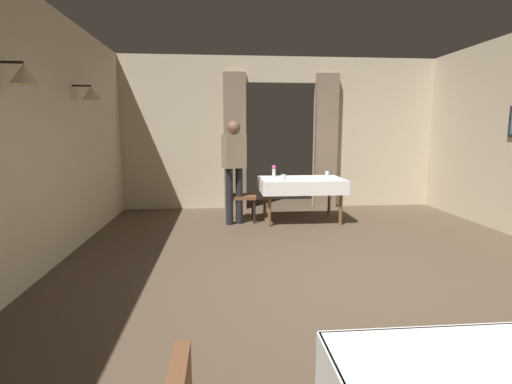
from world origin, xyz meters
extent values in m
plane|color=#4C3D2D|center=(0.00, 0.00, 0.00)|extent=(10.08, 10.08, 0.00)
cylinder|color=black|center=(-3.02, 0.00, 2.15)|extent=(0.24, 0.02, 0.02)
cone|color=beige|center=(-2.90, 0.00, 2.05)|extent=(0.26, 0.26, 0.18)
cylinder|color=black|center=(-3.02, 1.80, 2.15)|extent=(0.24, 0.02, 0.02)
cone|color=beige|center=(-2.90, 1.80, 2.05)|extent=(0.26, 0.26, 0.18)
cube|color=beige|center=(-1.95, 4.20, 1.50)|extent=(2.50, 0.12, 3.00)
cube|color=beige|center=(1.95, 4.20, 1.50)|extent=(2.50, 0.12, 3.00)
cube|color=beige|center=(0.00, 4.20, 2.75)|extent=(1.40, 0.12, 0.50)
cube|color=#7F6B56|center=(-0.92, 4.06, 1.34)|extent=(0.44, 0.14, 2.68)
cube|color=#7F6B56|center=(0.92, 4.06, 1.34)|extent=(0.44, 0.14, 2.68)
cube|color=white|center=(-0.04, -2.24, 0.59)|extent=(1.55, 0.02, 0.33)
cylinder|color=brown|center=(-0.42, 2.51, 0.35)|extent=(0.06, 0.06, 0.71)
cylinder|color=brown|center=(0.78, 2.51, 0.35)|extent=(0.06, 0.06, 0.71)
cylinder|color=brown|center=(-0.42, 3.21, 0.35)|extent=(0.06, 0.06, 0.71)
cylinder|color=brown|center=(0.78, 3.21, 0.35)|extent=(0.06, 0.06, 0.71)
cube|color=brown|center=(0.18, 2.86, 0.72)|extent=(1.35, 0.86, 0.03)
cube|color=white|center=(0.18, 2.86, 0.74)|extent=(1.41, 0.92, 0.01)
cube|color=white|center=(0.18, 2.40, 0.64)|extent=(1.41, 0.02, 0.23)
cube|color=white|center=(0.18, 3.32, 0.64)|extent=(1.41, 0.02, 0.23)
cube|color=white|center=(-0.53, 2.86, 0.64)|extent=(0.02, 0.92, 0.23)
cube|color=white|center=(0.89, 2.86, 0.64)|extent=(0.02, 0.92, 0.23)
cylinder|color=black|center=(-0.65, 3.13, 0.21)|extent=(0.04, 0.04, 0.42)
cylinder|color=black|center=(-0.65, 2.75, 0.21)|extent=(0.04, 0.04, 0.42)
cylinder|color=black|center=(-1.03, 3.13, 0.21)|extent=(0.04, 0.04, 0.42)
cylinder|color=black|center=(-1.03, 2.75, 0.21)|extent=(0.04, 0.04, 0.42)
cube|color=brown|center=(-0.84, 2.94, 0.43)|extent=(0.44, 0.44, 0.06)
cube|color=brown|center=(-1.04, 2.94, 0.69)|extent=(0.05, 0.42, 0.48)
cylinder|color=silver|center=(-0.26, 3.18, 0.82)|extent=(0.06, 0.06, 0.14)
sphere|color=#D84C8C|center=(-0.26, 3.18, 0.92)|extent=(0.07, 0.07, 0.07)
cylinder|color=silver|center=(-0.18, 2.61, 0.80)|extent=(0.08, 0.08, 0.10)
cylinder|color=silver|center=(0.69, 3.08, 0.80)|extent=(0.07, 0.07, 0.10)
cylinder|color=black|center=(-0.90, 2.78, 0.47)|extent=(0.12, 0.12, 0.95)
cylinder|color=black|center=(-1.07, 2.72, 0.47)|extent=(0.12, 0.12, 0.95)
cube|color=gray|center=(-0.98, 2.75, 1.23)|extent=(0.42, 0.34, 0.55)
sphere|color=brown|center=(-0.98, 2.75, 1.61)|extent=(0.22, 0.22, 0.22)
camera|label=1|loc=(-1.20, -3.68, 1.56)|focal=27.30mm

